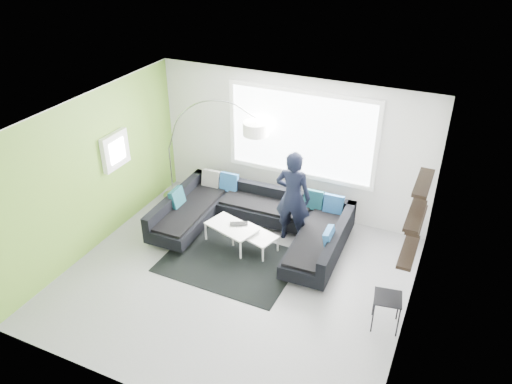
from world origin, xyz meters
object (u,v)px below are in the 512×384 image
sectional_sofa (252,224)px  coffee_table (243,237)px  arc_lamp (169,148)px  side_table (386,311)px  person (293,197)px  laptop (239,225)px

sectional_sofa → coffee_table: size_ratio=2.90×
arc_lamp → coffee_table: bearing=-29.5°
sectional_sofa → coffee_table: (-0.04, -0.30, -0.13)m
side_table → person: (-2.06, 1.53, 0.62)m
sectional_sofa → arc_lamp: arc_lamp is taller
sectional_sofa → coffee_table: sectional_sofa is taller
arc_lamp → person: (2.88, -0.40, -0.25)m
arc_lamp → laptop: (2.06, -0.96, -0.74)m
coffee_table → side_table: (2.77, -0.93, 0.08)m
sectional_sofa → laptop: (-0.14, -0.25, 0.08)m
arc_lamp → laptop: size_ratio=5.92×
person → arc_lamp: bearing=-11.2°
coffee_table → laptop: 0.24m
person → laptop: 1.10m
sectional_sofa → laptop: size_ratio=8.93×
side_table → person: 2.65m
arc_lamp → side_table: bearing=-25.9°
coffee_table → person: 1.17m
sectional_sofa → side_table: (2.74, -1.22, -0.05)m
coffee_table → side_table: bearing=-1.7°
arc_lamp → side_table: size_ratio=4.19×
sectional_sofa → side_table: 3.00m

